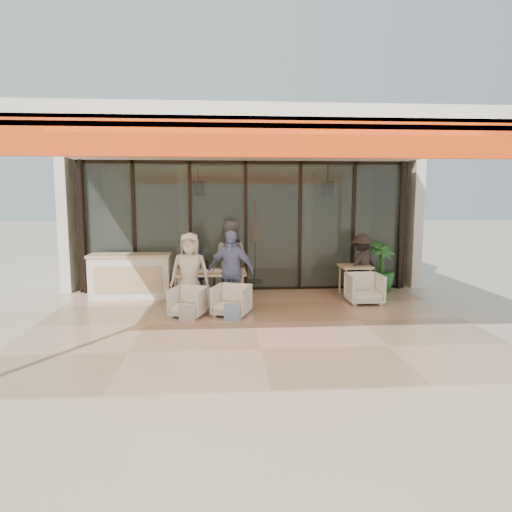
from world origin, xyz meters
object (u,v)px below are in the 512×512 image
at_px(diner_periwinkle, 231,270).
at_px(standing_woman, 362,265).
at_px(chair_near_left, 189,300).
at_px(side_table, 355,270).
at_px(diner_cream, 190,272).
at_px(diner_navy, 193,266).
at_px(side_chair, 365,287).
at_px(chair_near_right, 231,299).
at_px(diner_grey, 230,261).
at_px(chair_far_left, 194,281).
at_px(dining_table, 211,274).
at_px(chair_far_right, 230,283).
at_px(potted_palm, 380,267).
at_px(host_counter, 131,276).

distance_m(diner_periwinkle, standing_woman, 3.34).
distance_m(chair_near_left, side_table, 4.09).
bearing_deg(diner_cream, side_table, 19.47).
height_order(diner_cream, diner_periwinkle, diner_periwinkle).
bearing_deg(chair_near_left, standing_woman, 42.20).
xyz_separation_m(diner_navy, side_chair, (3.77, -0.60, -0.41)).
height_order(chair_near_right, standing_woman, standing_woman).
xyz_separation_m(chair_near_left, diner_navy, (0.00, 1.40, 0.46)).
xyz_separation_m(diner_grey, diner_cream, (-0.84, -0.90, -0.09)).
xyz_separation_m(chair_far_left, chair_near_right, (0.84, -1.90, -0.02)).
relative_size(chair_near_left, standing_woman, 0.45).
height_order(dining_table, diner_grey, diner_grey).
bearing_deg(side_table, chair_far_right, 173.17).
bearing_deg(chair_near_left, side_table, 41.48).
relative_size(standing_woman, potted_palm, 1.17).
distance_m(host_counter, side_chair, 5.29).
xyz_separation_m(chair_far_left, diner_periwinkle, (0.84, -1.40, 0.47)).
distance_m(chair_far_right, chair_near_left, 2.08).
bearing_deg(dining_table, chair_far_left, 113.70).
xyz_separation_m(diner_grey, standing_woman, (3.12, 0.29, -0.17)).
bearing_deg(standing_woman, dining_table, -20.09).
bearing_deg(chair_far_left, host_counter, 28.93).
bearing_deg(potted_palm, side_chair, -122.75).
bearing_deg(chair_near_left, diner_grey, 78.16).
relative_size(dining_table, chair_far_right, 2.52).
height_order(chair_near_left, side_chair, side_chair).
bearing_deg(diner_navy, side_table, 169.30).
bearing_deg(diner_grey, dining_table, 67.83).
bearing_deg(diner_cream, chair_near_left, -86.10).
bearing_deg(standing_woman, diner_navy, -27.58).
bearing_deg(standing_woman, side_chair, 45.74).
distance_m(chair_far_left, chair_near_right, 2.08).
distance_m(chair_near_right, side_table, 3.33).
xyz_separation_m(dining_table, side_chair, (3.35, -0.16, -0.31)).
xyz_separation_m(diner_navy, diner_cream, (0.00, -0.90, 0.02)).
relative_size(chair_far_left, chair_near_left, 1.09).
distance_m(host_counter, standing_woman, 5.41).
bearing_deg(diner_cream, dining_table, 51.65).
xyz_separation_m(chair_far_left, diner_grey, (0.84, -0.50, 0.54)).
height_order(side_chair, potted_palm, potted_palm).
height_order(chair_far_right, potted_palm, potted_palm).
xyz_separation_m(side_chair, standing_woman, (0.20, 0.89, 0.36)).
bearing_deg(diner_periwinkle, dining_table, 152.41).
bearing_deg(host_counter, diner_cream, -40.15).
bearing_deg(side_table, dining_table, -169.96).
distance_m(dining_table, standing_woman, 3.63).
bearing_deg(side_chair, standing_woman, 78.20).
xyz_separation_m(diner_cream, diner_periwinkle, (0.84, 0.00, 0.02)).
xyz_separation_m(chair_far_right, standing_woman, (3.12, -0.21, 0.43)).
bearing_deg(potted_palm, chair_far_left, -179.22).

